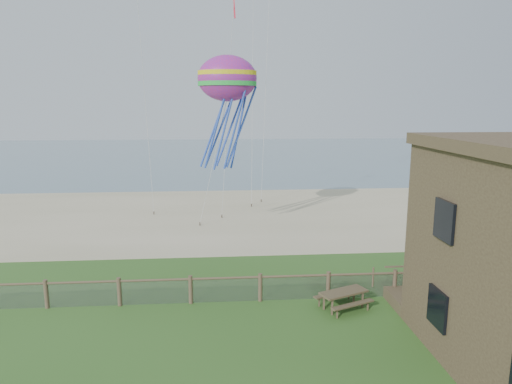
% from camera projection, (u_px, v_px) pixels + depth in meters
% --- Properties ---
extents(ground, '(160.00, 160.00, 0.00)m').
position_uv_depth(ground, '(277.00, 383.00, 14.02)').
color(ground, '#2F581E').
rests_on(ground, ground).
extents(sand_beach, '(72.00, 20.00, 0.02)m').
position_uv_depth(sand_beach, '(242.00, 214.00, 35.55)').
color(sand_beach, tan).
rests_on(sand_beach, ground).
extents(ocean, '(160.00, 68.00, 0.02)m').
position_uv_depth(ocean, '(230.00, 154.00, 78.62)').
color(ocean, slate).
rests_on(ocean, ground).
extents(chainlink_fence, '(36.20, 0.20, 1.25)m').
position_uv_depth(chainlink_fence, '(260.00, 289.00, 19.79)').
color(chainlink_fence, '#4A3F2A').
rests_on(chainlink_fence, ground).
extents(picnic_table, '(2.46, 2.20, 0.86)m').
position_uv_depth(picnic_table, '(343.00, 299.00, 19.10)').
color(picnic_table, brown).
rests_on(picnic_table, ground).
extents(octopus_kite, '(4.08, 3.31, 7.36)m').
position_uv_depth(octopus_kite, '(228.00, 110.00, 27.91)').
color(octopus_kite, red).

